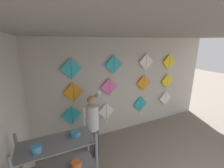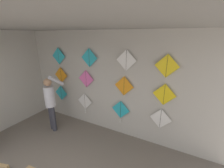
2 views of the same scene
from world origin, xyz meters
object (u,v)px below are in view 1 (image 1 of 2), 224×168
(shopkeeper, at_px, (93,122))
(kite_9, at_px, (114,65))
(kite_10, at_px, (146,62))
(kite_4, at_px, (73,92))
(kite_0, at_px, (72,115))
(kite_8, at_px, (71,69))
(kite_1, at_px, (106,112))
(kite_3, at_px, (165,98))
(kite_11, at_px, (169,62))
(kite_6, at_px, (144,83))
(kite_2, at_px, (141,105))
(kite_5, at_px, (109,87))
(kite_7, at_px, (168,81))

(shopkeeper, distance_m, kite_9, 1.61)
(kite_9, xyz_separation_m, kite_10, (1.08, 0.00, 0.01))
(kite_4, bearing_deg, kite_9, 0.00)
(kite_0, height_order, kite_8, kite_8)
(kite_0, height_order, kite_1, kite_0)
(kite_3, bearing_deg, kite_11, 0.00)
(kite_11, bearing_deg, kite_6, 180.00)
(kite_2, relative_size, kite_5, 1.27)
(kite_7, bearing_deg, kite_9, 180.00)
(kite_5, height_order, kite_11, kite_11)
(kite_0, height_order, kite_11, kite_11)
(kite_4, relative_size, kite_7, 1.00)
(kite_8, height_order, kite_11, kite_8)
(kite_0, xyz_separation_m, kite_6, (2.24, 0.00, 0.61))
(kite_4, relative_size, kite_10, 1.00)
(kite_3, height_order, kite_8, kite_8)
(kite_6, bearing_deg, kite_1, -179.96)
(kite_8, bearing_deg, kite_2, -0.02)
(shopkeeper, xyz_separation_m, kite_2, (1.83, 0.71, -0.20))
(kite_1, distance_m, kite_7, 2.35)
(kite_0, xyz_separation_m, kite_8, (0.07, 0.00, 1.22))
(shopkeeper, relative_size, kite_2, 2.58)
(kite_1, xyz_separation_m, kite_7, (2.25, 0.00, 0.68))
(kite_0, bearing_deg, kite_9, 0.00)
(kite_6, xyz_separation_m, kite_8, (-2.18, 0.00, 0.61))
(kite_7, height_order, kite_9, kite_9)
(kite_2, distance_m, kite_7, 1.25)
(kite_3, relative_size, kite_9, 1.00)
(kite_6, bearing_deg, kite_11, 0.00)
(kite_1, height_order, kite_2, kite_2)
(kite_3, distance_m, kite_6, 1.17)
(kite_5, xyz_separation_m, kite_7, (2.16, 0.00, -0.07))
(shopkeeper, distance_m, kite_5, 1.15)
(kite_0, height_order, kite_9, kite_9)
(kite_1, distance_m, kite_11, 2.60)
(kite_7, bearing_deg, kite_2, -179.96)
(kite_3, bearing_deg, kite_0, 180.00)
(kite_5, bearing_deg, kite_8, 180.00)
(kite_9, xyz_separation_m, kite_11, (2.00, 0.00, -0.04))
(kite_0, relative_size, kite_10, 1.00)
(shopkeeper, height_order, kite_6, kite_6)
(kite_10, bearing_deg, kite_0, 180.00)
(kite_7, xyz_separation_m, kite_9, (-2.02, 0.00, 0.68))
(kite_0, relative_size, kite_1, 0.79)
(kite_0, height_order, kite_6, kite_6)
(kite_2, relative_size, kite_9, 1.27)
(kite_3, xyz_separation_m, kite_4, (-3.12, 0.00, 0.68))
(shopkeeper, distance_m, kite_11, 3.17)
(kite_6, relative_size, kite_9, 1.00)
(kite_4, bearing_deg, kite_11, 0.00)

